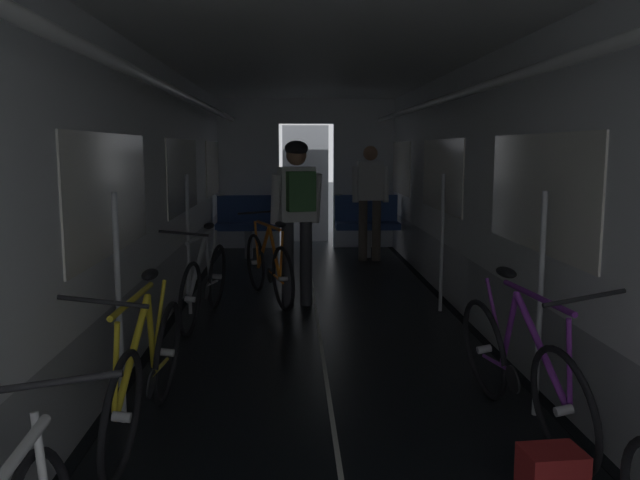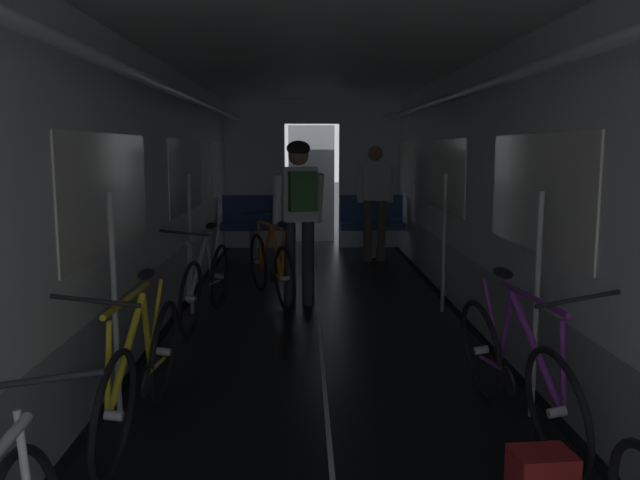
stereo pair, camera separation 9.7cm
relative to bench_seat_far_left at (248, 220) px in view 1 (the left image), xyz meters
The scene contains 9 objects.
train_car_shell 4.70m from the bench_seat_far_left, 78.60° to the right, with size 3.14×12.34×2.57m.
bench_seat_far_left is the anchor object (origin of this frame).
bench_seat_far_right 1.80m from the bench_seat_far_left, ahead, with size 0.98×0.51×0.95m.
bicycle_purple 6.49m from the bench_seat_far_left, 72.15° to the right, with size 0.51×1.69×0.96m.
bicycle_yellow 6.17m from the bench_seat_far_left, 91.64° to the right, with size 0.44×1.69×0.95m.
bicycle_silver 3.66m from the bench_seat_far_left, 92.85° to the right, with size 0.47×1.69×0.95m.
person_cyclist_aisle 3.22m from the bench_seat_far_left, 77.00° to the right, with size 0.56×0.46×1.73m.
bicycle_orange_in_aisle 2.87m from the bench_seat_far_left, 81.87° to the right, with size 0.66×1.62×0.94m.
person_standing_near_bench 1.89m from the bench_seat_far_left, 11.79° to the right, with size 0.53×0.23×1.69m.
Camera 1 is at (-0.24, -1.68, 1.65)m, focal length 36.25 mm.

